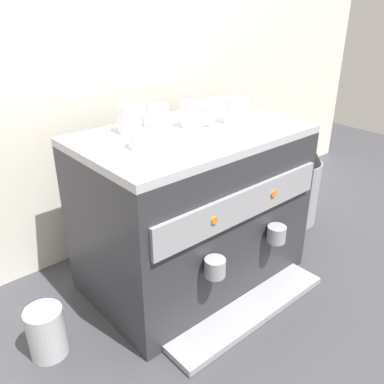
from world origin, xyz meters
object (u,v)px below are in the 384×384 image
at_px(espresso_machine, 193,209).
at_px(coffee_grinder, 299,178).
at_px(milk_pitcher, 46,332).
at_px(ceramic_cup_3, 133,120).
at_px(ceramic_cup_1, 236,110).
at_px(ceramic_cup_2, 156,115).
at_px(ceramic_bowl_1, 148,140).
at_px(ceramic_cup_0, 194,115).
at_px(ceramic_bowl_0, 216,107).

distance_m(espresso_machine, coffee_grinder, 0.57).
height_order(coffee_grinder, milk_pitcher, coffee_grinder).
relative_size(ceramic_cup_3, milk_pitcher, 0.84).
xyz_separation_m(ceramic_cup_1, ceramic_cup_2, (-0.20, 0.13, -0.00)).
distance_m(ceramic_cup_1, milk_pitcher, 0.82).
bearing_deg(espresso_machine, ceramic_cup_3, 141.94).
relative_size(ceramic_bowl_1, milk_pitcher, 0.70).
distance_m(espresso_machine, ceramic_cup_0, 0.29).
xyz_separation_m(ceramic_bowl_0, ceramic_bowl_1, (-0.37, -0.14, -0.00)).
height_order(ceramic_cup_2, coffee_grinder, ceramic_cup_2).
bearing_deg(milk_pitcher, ceramic_cup_2, 15.09).
relative_size(ceramic_cup_0, ceramic_cup_1, 0.78).
bearing_deg(ceramic_cup_0, ceramic_cup_3, 156.30).
bearing_deg(ceramic_cup_1, milk_pitcher, 179.38).
bearing_deg(milk_pitcher, ceramic_bowl_0, 9.63).
bearing_deg(ceramic_bowl_1, ceramic_cup_1, 1.52).
xyz_separation_m(ceramic_cup_3, coffee_grinder, (0.70, -0.10, -0.35)).
bearing_deg(ceramic_bowl_1, ceramic_cup_0, 14.91).
xyz_separation_m(ceramic_cup_0, coffee_grinder, (0.54, -0.03, -0.35)).
bearing_deg(ceramic_cup_2, espresso_machine, -72.04).
bearing_deg(ceramic_cup_2, ceramic_bowl_0, -1.47).
relative_size(ceramic_cup_2, ceramic_bowl_1, 1.00).
xyz_separation_m(espresso_machine, ceramic_bowl_0, (0.20, 0.11, 0.27)).
height_order(espresso_machine, coffee_grinder, espresso_machine).
xyz_separation_m(ceramic_cup_0, ceramic_cup_3, (-0.16, 0.07, -0.00)).
height_order(ceramic_cup_0, ceramic_bowl_1, ceramic_cup_0).
xyz_separation_m(ceramic_bowl_0, milk_pitcher, (-0.71, -0.12, -0.45)).
distance_m(ceramic_cup_0, ceramic_cup_3, 0.18).
height_order(ceramic_cup_1, ceramic_cup_2, ceramic_cup_1).
xyz_separation_m(ceramic_cup_1, ceramic_cup_3, (-0.30, 0.12, 0.00)).
distance_m(ceramic_bowl_0, milk_pitcher, 0.85).
bearing_deg(espresso_machine, ceramic_cup_2, 107.96).
distance_m(ceramic_cup_1, ceramic_bowl_1, 0.34).
bearing_deg(coffee_grinder, milk_pitcher, -179.52).
relative_size(ceramic_bowl_0, ceramic_bowl_1, 1.10).
distance_m(espresso_machine, milk_pitcher, 0.54).
distance_m(espresso_machine, ceramic_cup_3, 0.34).
height_order(ceramic_cup_2, milk_pitcher, ceramic_cup_2).
xyz_separation_m(ceramic_cup_0, ceramic_bowl_1, (-0.20, -0.05, -0.02)).
xyz_separation_m(ceramic_bowl_0, coffee_grinder, (0.37, -0.11, -0.33)).
bearing_deg(ceramic_cup_1, espresso_machine, 175.48).
height_order(ceramic_bowl_0, ceramic_bowl_1, ceramic_bowl_0).
xyz_separation_m(ceramic_cup_0, ceramic_bowl_0, (0.17, 0.08, -0.02)).
distance_m(ceramic_cup_3, ceramic_bowl_0, 0.33).
height_order(ceramic_cup_1, ceramic_bowl_1, ceramic_cup_1).
relative_size(ceramic_cup_2, ceramic_cup_3, 0.83).
bearing_deg(ceramic_cup_2, ceramic_cup_0, -51.76).
bearing_deg(ceramic_cup_0, ceramic_cup_1, -18.67).
xyz_separation_m(ceramic_cup_3, ceramic_bowl_0, (0.33, 0.01, -0.02)).
height_order(ceramic_cup_2, ceramic_bowl_0, ceramic_cup_2).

